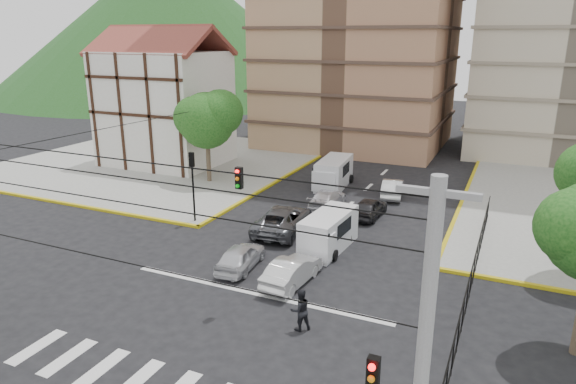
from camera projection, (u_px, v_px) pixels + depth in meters
The scene contains 18 objects.
ground at pixel (243, 305), 22.51m from camera, with size 160.00×160.00×0.00m, color black.
sidewalk_nw at pixel (160, 161), 47.79m from camera, with size 26.00×26.00×0.15m, color gray.
stop_line at pixel (256, 293), 23.55m from camera, with size 13.00×0.40×0.01m, color silver.
tudor_building at pixel (165, 106), 45.88m from camera, with size 10.80×8.05×12.23m.
distant_hill at pixel (170, 21), 101.05m from camera, with size 70.00×70.00×28.00m, color #1F4D19.
park_fence at pixel (469, 301), 22.88m from camera, with size 0.10×22.50×1.66m, color black, non-canonical shape.
tree_tudor at pixel (208, 118), 39.62m from camera, with size 5.39×4.40×7.43m.
traffic_light_nw at pixel (192, 175), 31.47m from camera, with size 0.28×0.22×4.40m.
traffic_light_hanging at pixel (212, 189), 19.01m from camera, with size 18.00×9.12×0.92m.
van_right_lane at pixel (327, 233), 28.00m from camera, with size 2.06×4.62×2.03m.
van_left_lane at pixel (333, 174), 39.63m from camera, with size 2.29×5.02×2.20m.
car_silver_front_left at pixel (241, 256), 25.91m from camera, with size 1.52×3.77×1.28m, color silver.
car_white_front_right at pixel (292, 271), 24.27m from camera, with size 1.39×3.98×1.31m, color silver.
car_grey_mid_left at pixel (283, 219), 30.76m from camera, with size 2.51×5.44×1.51m, color #55575C.
car_silver_rear_left at pixel (327, 199), 35.11m from camera, with size 1.73×4.27×1.24m, color silver.
car_darkgrey_mid_right at pixel (369, 208), 33.18m from camera, with size 1.53×3.81×1.30m, color #252427.
car_white_rear_right at pixel (393, 188), 37.42m from camera, with size 1.41×4.05×1.34m, color silver.
pedestrian_crosswalk at pixel (300, 310), 20.41m from camera, with size 0.86×0.67×1.76m, color black.
Camera 1 is at (10.09, -17.45, 11.36)m, focal length 32.00 mm.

